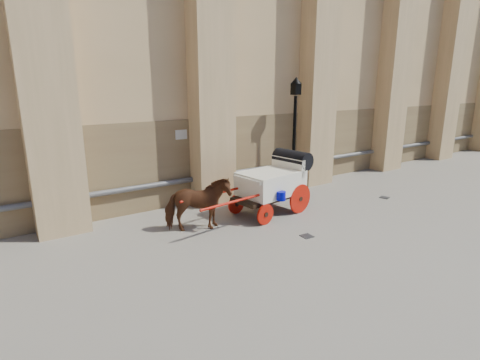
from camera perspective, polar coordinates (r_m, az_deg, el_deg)
ground at (r=11.47m, az=9.44°, el=-7.11°), size 90.00×90.00×0.00m
horse at (r=10.90m, az=-6.45°, el=-3.74°), size 2.05×1.42×1.58m
carriage at (r=12.41m, az=5.23°, el=-0.10°), size 4.65×1.81×1.99m
street_lamp at (r=14.79m, az=8.28°, el=7.28°), size 0.41×0.41×4.42m
drain_grate_near at (r=10.84m, az=10.15°, el=-8.41°), size 0.34×0.34×0.01m
drain_grate_far at (r=15.16m, az=21.14°, el=-2.50°), size 0.40×0.40×0.01m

